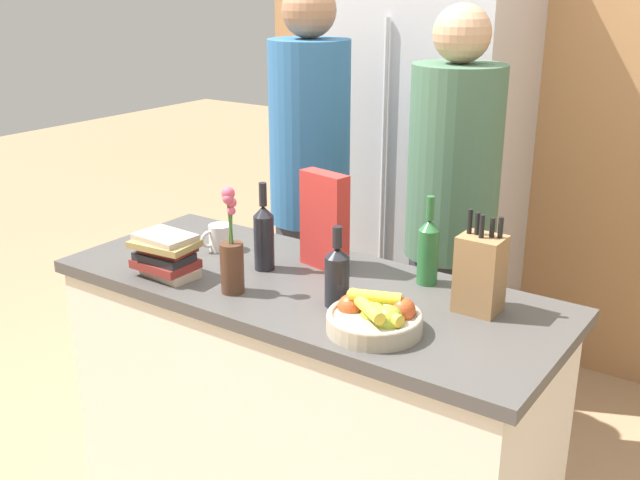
# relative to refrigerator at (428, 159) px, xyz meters

# --- Properties ---
(kitchen_island) EXTENTS (1.62, 0.65, 0.92)m
(kitchen_island) POSITION_rel_refrigerator_xyz_m (0.28, -1.38, -0.55)
(kitchen_island) COLOR silver
(kitchen_island) RESTS_ON ground_plane
(back_wall_wood) EXTENTS (2.82, 0.12, 2.60)m
(back_wall_wood) POSITION_rel_refrigerator_xyz_m (0.28, 0.36, 0.29)
(back_wall_wood) COLOR #AD7A4C
(back_wall_wood) RESTS_ON ground_plane
(refrigerator) EXTENTS (0.81, 0.62, 2.02)m
(refrigerator) POSITION_rel_refrigerator_xyz_m (0.00, 0.00, 0.00)
(refrigerator) COLOR #B7B7BC
(refrigerator) RESTS_ON ground_plane
(fruit_bowl) EXTENTS (0.26, 0.26, 0.11)m
(fruit_bowl) POSITION_rel_refrigerator_xyz_m (0.63, -1.54, -0.05)
(fruit_bowl) COLOR tan
(fruit_bowl) RESTS_ON kitchen_island
(knife_block) EXTENTS (0.12, 0.10, 0.30)m
(knife_block) POSITION_rel_refrigerator_xyz_m (0.80, -1.26, 0.02)
(knife_block) COLOR olive
(knife_block) RESTS_ON kitchen_island
(flower_vase) EXTENTS (0.07, 0.07, 0.33)m
(flower_vase) POSITION_rel_refrigerator_xyz_m (0.14, -1.56, 0.02)
(flower_vase) COLOR #4C2D1E
(flower_vase) RESTS_ON kitchen_island
(cereal_box) EXTENTS (0.18, 0.09, 0.32)m
(cereal_box) POSITION_rel_refrigerator_xyz_m (0.25, -1.22, 0.07)
(cereal_box) COLOR red
(cereal_box) RESTS_ON kitchen_island
(coffee_mug) EXTENTS (0.08, 0.12, 0.09)m
(coffee_mug) POSITION_rel_refrigerator_xyz_m (-0.15, -1.30, -0.05)
(coffee_mug) COLOR silver
(coffee_mug) RESTS_ON kitchen_island
(book_stack) EXTENTS (0.21, 0.15, 0.14)m
(book_stack) POSITION_rel_refrigerator_xyz_m (-0.12, -1.58, -0.02)
(book_stack) COLOR #B7A88E
(book_stack) RESTS_ON kitchen_island
(bottle_oil) EXTENTS (0.07, 0.07, 0.29)m
(bottle_oil) POSITION_rel_refrigerator_xyz_m (0.10, -1.35, 0.02)
(bottle_oil) COLOR black
(bottle_oil) RESTS_ON kitchen_island
(bottle_vinegar) EXTENTS (0.07, 0.07, 0.28)m
(bottle_vinegar) POSITION_rel_refrigerator_xyz_m (0.59, -1.16, 0.02)
(bottle_vinegar) COLOR #286633
(bottle_vinegar) RESTS_ON kitchen_island
(bottle_wine) EXTENTS (0.07, 0.07, 0.24)m
(bottle_wine) POSITION_rel_refrigerator_xyz_m (0.45, -1.46, 0.00)
(bottle_wine) COLOR black
(bottle_wine) RESTS_ON kitchen_island
(person_at_sink) EXTENTS (0.32, 0.32, 1.81)m
(person_at_sink) POSITION_rel_refrigerator_xyz_m (-0.17, -0.73, 0.02)
(person_at_sink) COLOR #383842
(person_at_sink) RESTS_ON ground_plane
(person_in_blue) EXTENTS (0.34, 0.34, 1.74)m
(person_in_blue) POSITION_rel_refrigerator_xyz_m (0.44, -0.68, -0.03)
(person_in_blue) COLOR #383842
(person_in_blue) RESTS_ON ground_plane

